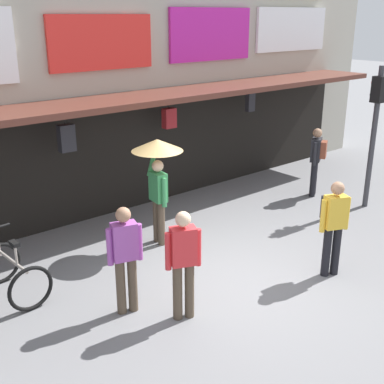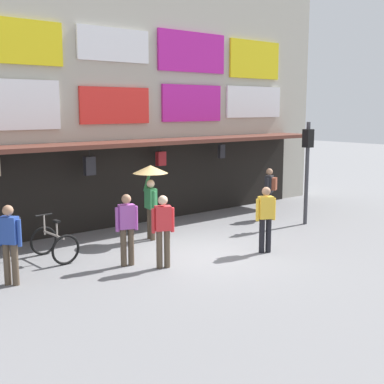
{
  "view_description": "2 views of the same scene",
  "coord_description": "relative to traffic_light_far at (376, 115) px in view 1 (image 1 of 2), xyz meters",
  "views": [
    {
      "loc": [
        -5.29,
        -5.18,
        4.22
      ],
      "look_at": [
        0.19,
        1.36,
        1.17
      ],
      "focal_mm": 46.49,
      "sensor_mm": 36.0,
      "label": 1
    },
    {
      "loc": [
        -7.89,
        -9.37,
        3.6
      ],
      "look_at": [
        0.5,
        0.94,
        1.41
      ],
      "focal_mm": 47.5,
      "sensor_mm": 36.0,
      "label": 2
    }
  ],
  "objects": [
    {
      "name": "traffic_light_far",
      "position": [
        0.0,
        0.0,
        0.0
      ],
      "size": [
        0.29,
        0.33,
        3.2
      ],
      "color": "#38383D",
      "rests_on": "ground"
    },
    {
      "name": "pedestrian_with_umbrella",
      "position": [
        -4.87,
        1.47,
        -0.5
      ],
      "size": [
        0.96,
        0.96,
        2.08
      ],
      "color": "brown",
      "rests_on": "ground"
    },
    {
      "name": "ground_plane",
      "position": [
        -4.77,
        -0.54,
        -2.14
      ],
      "size": [
        80.0,
        80.0,
        0.0
      ],
      "primitive_type": "plane",
      "color": "slate"
    },
    {
      "name": "pedestrian_in_blue",
      "position": [
        -6.11,
        -0.82,
        -1.19
      ],
      "size": [
        0.5,
        0.34,
        1.68
      ],
      "color": "brown",
      "rests_on": "ground"
    },
    {
      "name": "bicycle_parked",
      "position": [
        -7.77,
        1.36,
        -1.75
      ],
      "size": [
        0.79,
        1.2,
        1.05
      ],
      "color": "black",
      "rests_on": "ground"
    },
    {
      "name": "pedestrian_in_red",
      "position": [
        -3.37,
        -1.4,
        -1.16
      ],
      "size": [
        0.49,
        0.45,
        1.68
      ],
      "color": "black",
      "rests_on": "ground"
    },
    {
      "name": "shopfront",
      "position": [
        -4.77,
        4.03,
        1.82
      ],
      "size": [
        18.0,
        2.6,
        8.0
      ],
      "color": "#B2AD9E",
      "rests_on": "ground"
    },
    {
      "name": "pedestrian_in_purple",
      "position": [
        -6.66,
        -0.15,
        -1.19
      ],
      "size": [
        0.51,
        0.31,
        1.68
      ],
      "color": "brown",
      "rests_on": "ground"
    },
    {
      "name": "pedestrian_in_yellow",
      "position": [
        -0.33,
        1.22,
        -1.16
      ],
      "size": [
        0.48,
        0.46,
        1.68
      ],
      "color": "black",
      "rests_on": "ground"
    }
  ]
}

